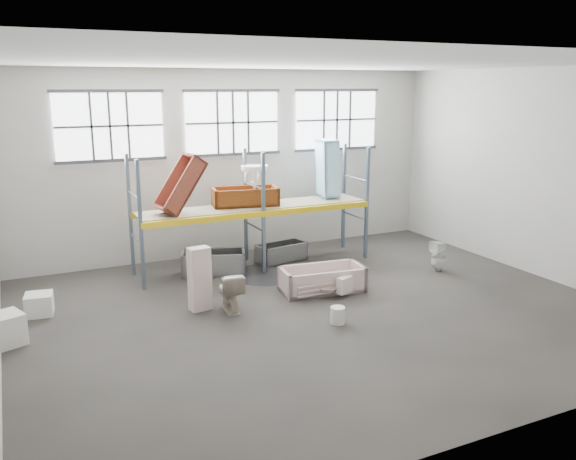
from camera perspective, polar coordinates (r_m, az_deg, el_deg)
floor at (r=12.50m, az=2.99°, el=-7.96°), size 12.00×10.00×0.10m
ceiling at (r=11.62m, az=3.32°, el=16.11°), size 12.00×10.00×0.10m
wall_back at (r=16.35m, az=-5.40°, el=6.42°), size 12.00×0.10×5.00m
wall_front at (r=7.86m, az=21.06°, el=-2.44°), size 12.00×0.10×5.00m
wall_right at (r=15.59m, az=23.15°, el=5.02°), size 0.10×10.00×5.00m
window_left at (r=15.34m, az=-16.79°, el=9.56°), size 2.60×0.04×1.60m
window_mid at (r=16.15m, az=-5.35°, el=10.25°), size 2.60×0.04×1.60m
window_right at (r=17.51m, az=4.68°, el=10.53°), size 2.60×0.04×1.60m
rack_upright_la at (r=13.68m, az=-14.00°, el=0.38°), size 0.08×0.08×3.00m
rack_upright_lb at (r=14.84m, az=-14.95°, el=1.34°), size 0.08×0.08×3.00m
rack_upright_ma at (r=14.55m, az=-2.38°, el=1.56°), size 0.08×0.08×3.00m
rack_upright_mb at (r=15.64m, az=-4.11°, el=2.40°), size 0.08×0.08×3.00m
rack_upright_ra at (r=15.94m, az=7.59°, el=2.53°), size 0.08×0.08×3.00m
rack_upright_rb at (r=16.94m, az=5.39°, el=3.25°), size 0.08×0.08×3.00m
rack_beam_front at (r=14.55m, az=-2.38°, el=1.56°), size 6.00×0.10×0.14m
rack_beam_back at (r=15.64m, az=-4.11°, el=2.40°), size 6.00×0.10×0.14m
shelf_deck at (r=15.08m, az=-3.28°, el=2.29°), size 5.90×1.10×0.03m
wet_patch at (r=14.76m, az=-2.01°, el=-4.28°), size 1.80×1.80×0.00m
bathtub_beige at (r=13.55m, az=3.31°, el=-4.74°), size 1.97×1.11×0.55m
cistern_spare at (r=13.20m, az=5.47°, el=-5.27°), size 0.42×0.31×0.37m
sink_in_tub at (r=13.20m, az=3.81°, el=-5.78°), size 0.49×0.49×0.16m
toilet_beige at (r=12.39m, az=-5.62°, el=-5.88°), size 0.54×0.86×0.84m
cistern_tall at (r=12.43m, az=-8.50°, el=-4.67°), size 0.47×0.34×1.34m
toilet_white at (r=15.40m, az=14.28°, el=-2.43°), size 0.37×0.37×0.78m
steel_tub_left at (r=14.84m, az=-7.19°, el=-3.14°), size 1.71×1.19×0.57m
steel_tub_right at (r=15.78m, az=-0.64°, el=-2.16°), size 1.41×0.84×0.49m
rust_tub_flat at (r=15.10m, az=-4.14°, el=3.23°), size 1.76×1.07×0.46m
rust_tub_tilted at (r=14.24m, az=-10.35°, el=4.34°), size 1.28×0.86×1.46m
sink_on_shelf at (r=14.86m, az=-3.23°, el=4.15°), size 0.69×0.55×0.59m
blue_tub_upright at (r=16.09m, az=3.81°, el=5.96°), size 0.57×0.77×1.55m
bucket at (r=11.81m, az=4.80°, el=-8.17°), size 0.32×0.32×0.34m
carton_near at (r=11.94m, az=-25.77°, el=-8.68°), size 0.84×0.78×0.58m
carton_far at (r=13.19m, az=-22.84°, el=-6.61°), size 0.60×0.60×0.44m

